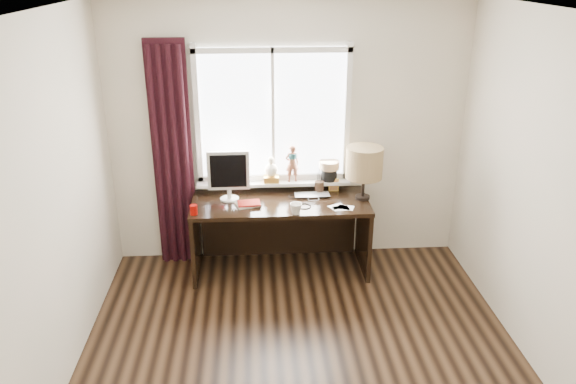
{
  "coord_description": "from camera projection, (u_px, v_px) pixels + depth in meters",
  "views": [
    {
      "loc": [
        -0.34,
        -3.31,
        2.88
      ],
      "look_at": [
        -0.05,
        1.25,
        1.0
      ],
      "focal_mm": 35.0,
      "sensor_mm": 36.0,
      "label": 1
    }
  ],
  "objects": [
    {
      "name": "floor",
      "position": [
        305.0,
        380.0,
        4.17
      ],
      "size": [
        3.5,
        4.0,
        0.0
      ],
      "primitive_type": "cube",
      "color": "#442D1A",
      "rests_on": "ground"
    },
    {
      "name": "monitor",
      "position": [
        228.0,
        173.0,
        5.31
      ],
      "size": [
        0.4,
        0.18,
        0.49
      ],
      "color": "beige",
      "rests_on": "desk"
    },
    {
      "name": "wall_back",
      "position": [
        288.0,
        135.0,
        5.52
      ],
      "size": [
        3.5,
        0.0,
        2.6
      ],
      "primitive_type": "cube",
      "rotation": [
        1.57,
        0.0,
        0.0
      ],
      "color": "beige",
      "rests_on": "ground"
    },
    {
      "name": "ceiling",
      "position": [
        311.0,
        15.0,
        3.18
      ],
      "size": [
        3.5,
        4.0,
        0.0
      ],
      "primitive_type": "cube",
      "color": "white",
      "rests_on": "wall_back"
    },
    {
      "name": "mug",
      "position": [
        296.0,
        208.0,
        5.09
      ],
      "size": [
        0.14,
        0.15,
        0.11
      ],
      "primitive_type": "imported",
      "rotation": [
        0.0,
        0.0,
        1.06
      ],
      "color": "white",
      "rests_on": "desk"
    },
    {
      "name": "window",
      "position": [
        274.0,
        136.0,
        5.47
      ],
      "size": [
        1.52,
        0.2,
        1.4
      ],
      "color": "white",
      "rests_on": "ground"
    },
    {
      "name": "table_lamp",
      "position": [
        364.0,
        163.0,
        5.3
      ],
      "size": [
        0.35,
        0.35,
        0.52
      ],
      "color": "black",
      "rests_on": "desk"
    },
    {
      "name": "loose_papers",
      "position": [
        341.0,
        207.0,
        5.24
      ],
      "size": [
        0.26,
        0.19,
        0.0
      ],
      "color": "white",
      "rests_on": "desk"
    },
    {
      "name": "laptop",
      "position": [
        312.0,
        195.0,
        5.49
      ],
      "size": [
        0.34,
        0.22,
        0.03
      ],
      "primitive_type": "imported",
      "rotation": [
        0.0,
        0.0,
        0.01
      ],
      "color": "silver",
      "rests_on": "desk"
    },
    {
      "name": "red_cup",
      "position": [
        194.0,
        210.0,
        5.09
      ],
      "size": [
        0.07,
        0.07,
        0.09
      ],
      "primitive_type": "cylinder",
      "color": "#830500",
      "rests_on": "desk"
    },
    {
      "name": "icon_frame",
      "position": [
        334.0,
        185.0,
        5.6
      ],
      "size": [
        0.1,
        0.02,
        0.13
      ],
      "color": "gold",
      "rests_on": "desk"
    },
    {
      "name": "wall_right",
      "position": [
        566.0,
        215.0,
        3.78
      ],
      "size": [
        0.0,
        4.0,
        2.6
      ],
      "primitive_type": "cube",
      "rotation": [
        1.57,
        0.0,
        1.57
      ],
      "color": "beige",
      "rests_on": "ground"
    },
    {
      "name": "brush_holder",
      "position": [
        319.0,
        187.0,
        5.56
      ],
      "size": [
        0.09,
        0.09,
        0.25
      ],
      "color": "black",
      "rests_on": "desk"
    },
    {
      "name": "notebook_stack",
      "position": [
        248.0,
        204.0,
        5.28
      ],
      "size": [
        0.26,
        0.21,
        0.03
      ],
      "color": "beige",
      "rests_on": "desk"
    },
    {
      "name": "wall_left",
      "position": [
        35.0,
        230.0,
        3.57
      ],
      "size": [
        0.0,
        4.0,
        2.6
      ],
      "primitive_type": "cube",
      "rotation": [
        1.57,
        0.0,
        1.57
      ],
      "color": "beige",
      "rests_on": "ground"
    },
    {
      "name": "curtain",
      "position": [
        173.0,
        158.0,
        5.44
      ],
      "size": [
        0.38,
        0.09,
        2.25
      ],
      "color": "black",
      "rests_on": "floor"
    },
    {
      "name": "desk_cables",
      "position": [
        307.0,
        200.0,
        5.39
      ],
      "size": [
        0.4,
        0.37,
        0.01
      ],
      "color": "black",
      "rests_on": "desk"
    },
    {
      "name": "desk",
      "position": [
        280.0,
        220.0,
        5.57
      ],
      "size": [
        1.7,
        0.7,
        0.75
      ],
      "color": "black",
      "rests_on": "floor"
    }
  ]
}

